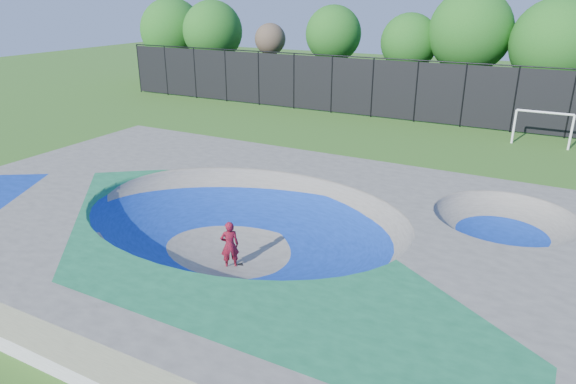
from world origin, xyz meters
name	(u,v)px	position (x,y,z in m)	size (l,w,h in m)	color
ground	(244,252)	(0.00, 0.00, 0.00)	(120.00, 120.00, 0.00)	#2D5D19
skate_deck	(243,231)	(0.00, 0.00, 0.75)	(22.00, 14.00, 1.50)	gray
skater	(230,245)	(0.22, -1.09, 0.78)	(0.57, 0.37, 1.56)	red
skateboard	(231,267)	(0.22, -1.09, 0.03)	(0.78, 0.22, 0.05)	black
soccer_goal	(543,122)	(7.80, 18.40, 1.37)	(3.00, 0.12, 1.98)	white
fence	(416,90)	(0.00, 21.00, 2.10)	(48.09, 0.09, 4.04)	black
treeline	(432,39)	(-0.48, 26.08, 4.98)	(52.98, 7.59, 8.42)	#4E3D27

